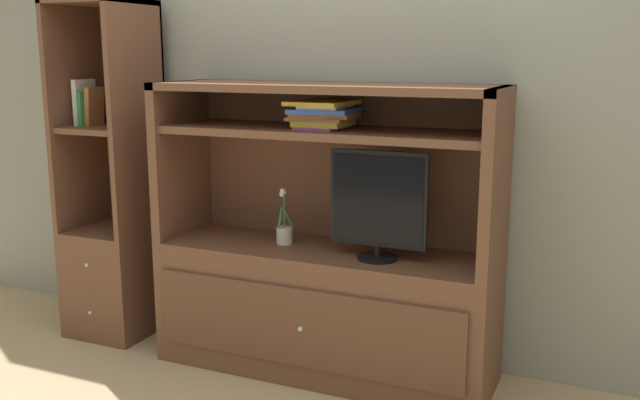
{
  "coord_description": "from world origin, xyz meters",
  "views": [
    {
      "loc": [
        1.31,
        -2.61,
        1.54
      ],
      "look_at": [
        0.0,
        0.35,
        0.87
      ],
      "focal_mm": 39.68,
      "sensor_mm": 36.0,
      "label": 1
    }
  ],
  "objects_px": {
    "magazine_stack": "(324,114)",
    "upright_book_row": "(89,105)",
    "potted_plant": "(284,230)",
    "bookshelf_tall": "(115,227)",
    "tv_monitor": "(378,204)",
    "media_console": "(325,279)"
  },
  "relations": [
    {
      "from": "media_console",
      "to": "potted_plant",
      "type": "distance_m",
      "value": 0.31
    },
    {
      "from": "bookshelf_tall",
      "to": "upright_book_row",
      "type": "bearing_deg",
      "value": -174.72
    },
    {
      "from": "media_console",
      "to": "tv_monitor",
      "type": "height_order",
      "value": "media_console"
    },
    {
      "from": "magazine_stack",
      "to": "tv_monitor",
      "type": "bearing_deg",
      "value": -11.04
    },
    {
      "from": "media_console",
      "to": "bookshelf_tall",
      "type": "relative_size",
      "value": 0.91
    },
    {
      "from": "potted_plant",
      "to": "upright_book_row",
      "type": "relative_size",
      "value": 1.14
    },
    {
      "from": "upright_book_row",
      "to": "potted_plant",
      "type": "bearing_deg",
      "value": 0.49
    },
    {
      "from": "tv_monitor",
      "to": "potted_plant",
      "type": "height_order",
      "value": "tv_monitor"
    },
    {
      "from": "magazine_stack",
      "to": "upright_book_row",
      "type": "xyz_separation_m",
      "value": [
        -1.39,
        0.0,
        -0.0
      ]
    },
    {
      "from": "upright_book_row",
      "to": "bookshelf_tall",
      "type": "bearing_deg",
      "value": 5.28
    },
    {
      "from": "upright_book_row",
      "to": "magazine_stack",
      "type": "bearing_deg",
      "value": -0.17
    },
    {
      "from": "magazine_stack",
      "to": "upright_book_row",
      "type": "bearing_deg",
      "value": 179.83
    },
    {
      "from": "magazine_stack",
      "to": "bookshelf_tall",
      "type": "height_order",
      "value": "bookshelf_tall"
    },
    {
      "from": "media_console",
      "to": "bookshelf_tall",
      "type": "bearing_deg",
      "value": 179.73
    },
    {
      "from": "potted_plant",
      "to": "magazine_stack",
      "type": "height_order",
      "value": "magazine_stack"
    },
    {
      "from": "media_console",
      "to": "bookshelf_tall",
      "type": "distance_m",
      "value": 1.28
    },
    {
      "from": "magazine_stack",
      "to": "upright_book_row",
      "type": "relative_size",
      "value": 1.41
    },
    {
      "from": "media_console",
      "to": "upright_book_row",
      "type": "relative_size",
      "value": 6.7
    },
    {
      "from": "potted_plant",
      "to": "bookshelf_tall",
      "type": "distance_m",
      "value": 1.06
    },
    {
      "from": "tv_monitor",
      "to": "magazine_stack",
      "type": "bearing_deg",
      "value": 168.96
    },
    {
      "from": "media_console",
      "to": "bookshelf_tall",
      "type": "xyz_separation_m",
      "value": [
        -1.27,
        0.01,
        0.13
      ]
    },
    {
      "from": "tv_monitor",
      "to": "upright_book_row",
      "type": "xyz_separation_m",
      "value": [
        -1.68,
        0.06,
        0.39
      ]
    }
  ]
}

